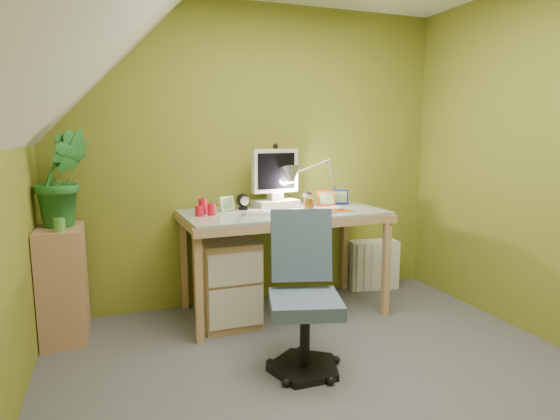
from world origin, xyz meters
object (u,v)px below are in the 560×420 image
object	(u,v)px
potted_plant	(62,178)
radiator	(373,264)
desk_lamp	(327,172)
monitor	(275,173)
task_chair	(305,303)
desk	(283,262)
side_ledge	(63,284)

from	to	relation	value
potted_plant	radiator	world-z (taller)	potted_plant
desk_lamp	potted_plant	size ratio (longest dim) A/B	0.85
desk_lamp	potted_plant	world-z (taller)	potted_plant
desk_lamp	potted_plant	xyz separation A→B (m)	(-1.97, -0.09, 0.02)
monitor	potted_plant	xyz separation A→B (m)	(-1.52, -0.09, 0.01)
task_chair	potted_plant	bearing A→B (deg)	157.83
task_chair	radiator	bearing A→B (deg)	60.97
desk_lamp	radiator	bearing A→B (deg)	9.46
desk_lamp	desk	bearing A→B (deg)	-158.64
side_ledge	radiator	bearing A→B (deg)	5.15
side_ledge	potted_plant	xyz separation A→B (m)	(0.04, 0.05, 0.71)
task_chair	monitor	bearing A→B (deg)	95.05
task_chair	radiator	world-z (taller)	task_chair
monitor	desk_lamp	world-z (taller)	monitor
side_ledge	task_chair	world-z (taller)	task_chair
desk_lamp	radiator	size ratio (longest dim) A/B	1.24
side_ledge	task_chair	distance (m)	1.66
potted_plant	task_chair	bearing A→B (deg)	-37.53
desk_lamp	side_ledge	size ratio (longest dim) A/B	0.70
monitor	desk_lamp	size ratio (longest dim) A/B	1.02
desk	desk_lamp	xyz separation A→B (m)	(0.45, 0.18, 0.67)
monitor	radiator	xyz separation A→B (m)	(0.97, 0.09, -0.86)
side_ledge	desk_lamp	bearing A→B (deg)	3.91
monitor	desk_lamp	distance (m)	0.45
desk	side_ledge	distance (m)	1.56
side_ledge	potted_plant	bearing A→B (deg)	54.12
desk_lamp	radiator	world-z (taller)	desk_lamp
desk	radiator	world-z (taller)	desk
potted_plant	side_ledge	bearing A→B (deg)	-125.88
radiator	side_ledge	bearing A→B (deg)	-165.84
desk	side_ledge	world-z (taller)	desk
monitor	side_ledge	bearing A→B (deg)	177.29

